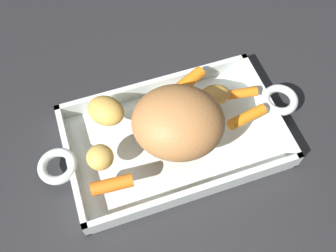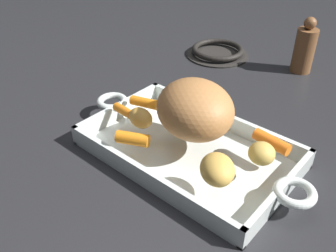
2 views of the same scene
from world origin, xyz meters
TOP-DOWN VIEW (x-y plane):
  - ground_plane at (0.00, 0.00)m, footprint 2.36×2.36m
  - roasting_dish at (0.00, 0.00)m, footprint 0.44×0.22m
  - pork_roast at (-0.00, -0.01)m, footprint 0.18×0.17m
  - baby_carrot_short at (-0.12, -0.06)m, footprint 0.06×0.03m
  - baby_carrot_center_left at (0.13, 0.02)m, footprint 0.05×0.02m
  - baby_carrot_center_right at (0.05, 0.08)m, footprint 0.06×0.04m
  - baby_carrot_long at (0.12, -0.02)m, footprint 0.07×0.03m
  - potato_golden_large at (-0.10, 0.06)m, footprint 0.08×0.08m
  - potato_golden_small at (-0.12, -0.02)m, footprint 0.06×0.06m
  - potato_corner at (0.08, 0.03)m, footprint 0.05×0.04m

SIDE VIEW (x-z plane):
  - ground_plane at x=0.00m, z-range 0.00..0.00m
  - roasting_dish at x=0.00m, z-range -0.01..0.03m
  - baby_carrot_center_left at x=0.13m, z-range 0.04..0.06m
  - baby_carrot_long at x=0.12m, z-range 0.04..0.06m
  - baby_carrot_short at x=-0.12m, z-range 0.04..0.06m
  - baby_carrot_center_right at x=0.05m, z-range 0.04..0.06m
  - potato_corner at x=0.08m, z-range 0.04..0.07m
  - potato_golden_small at x=-0.12m, z-range 0.04..0.07m
  - potato_golden_large at x=-0.10m, z-range 0.04..0.08m
  - pork_roast at x=0.00m, z-range 0.04..0.13m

